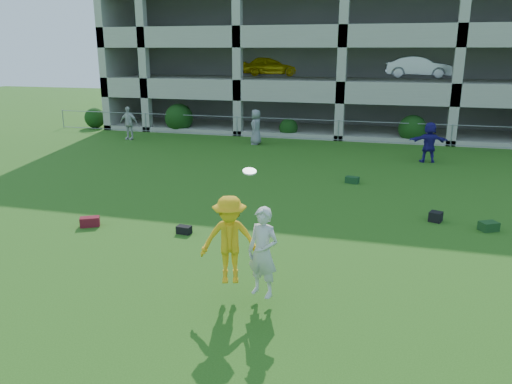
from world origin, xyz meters
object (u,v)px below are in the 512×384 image
(bystander_b, at_px, (129,123))
(parking_garage, at_px, (356,34))
(crate_d, at_px, (436,217))
(bystander_d, at_px, (429,142))
(frisbee_contest, at_px, (239,243))
(bystander_c, at_px, (256,127))

(bystander_b, height_order, parking_garage, parking_garage)
(crate_d, bearing_deg, bystander_d, 88.84)
(crate_d, bearing_deg, frisbee_contest, -124.43)
(frisbee_contest, bearing_deg, bystander_b, 125.60)
(bystander_b, distance_m, bystander_d, 16.36)
(bystander_c, xyz_separation_m, frisbee_contest, (4.38, -17.00, 0.30))
(bystander_b, xyz_separation_m, crate_d, (16.10, -10.28, -0.79))
(bystander_d, bearing_deg, bystander_c, -22.13)
(bystander_c, bearing_deg, frisbee_contest, 6.70)
(crate_d, height_order, parking_garage, parking_garage)
(bystander_d, bearing_deg, bystander_b, -14.24)
(bystander_c, height_order, crate_d, bystander_c)
(bystander_b, xyz_separation_m, parking_garage, (11.66, 11.37, 5.07))
(crate_d, bearing_deg, bystander_b, 147.43)
(frisbee_contest, relative_size, parking_garage, 0.09)
(bystander_b, height_order, bystander_d, bystander_b)
(bystander_c, height_order, bystander_d, bystander_c)
(bystander_b, bearing_deg, bystander_d, -5.34)
(parking_garage, bearing_deg, bystander_c, -111.16)
(bystander_b, relative_size, crate_d, 5.37)
(bystander_b, relative_size, frisbee_contest, 0.72)
(crate_d, bearing_deg, bystander_c, 128.80)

